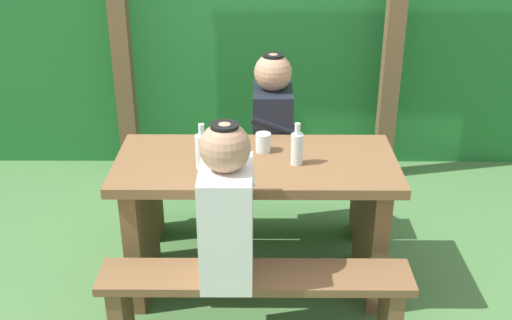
{
  "coord_description": "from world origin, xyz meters",
  "views": [
    {
      "loc": [
        0.01,
        -2.79,
        2.07
      ],
      "look_at": [
        0.0,
        0.0,
        0.74
      ],
      "focal_mm": 43.81,
      "sensor_mm": 36.0,
      "label": 1
    }
  ],
  "objects_px": {
    "bench_near": "(255,295)",
    "bottle_right": "(202,151)",
    "drinking_glass": "(263,142)",
    "bottle_left": "(297,148)",
    "person_black_coat": "(272,121)",
    "cell_phone": "(234,151)",
    "person_white_shirt": "(226,208)",
    "picnic_table": "(256,202)",
    "bench_far": "(256,190)"
  },
  "relations": [
    {
      "from": "bench_near",
      "to": "bottle_right",
      "type": "height_order",
      "value": "bottle_right"
    },
    {
      "from": "drinking_glass",
      "to": "bottle_left",
      "type": "xyz_separation_m",
      "value": [
        0.16,
        -0.15,
        0.04
      ]
    },
    {
      "from": "person_black_coat",
      "to": "cell_phone",
      "type": "distance_m",
      "value": 0.45
    },
    {
      "from": "cell_phone",
      "to": "bottle_left",
      "type": "bearing_deg",
      "value": -25.79
    },
    {
      "from": "drinking_glass",
      "to": "person_white_shirt",
      "type": "bearing_deg",
      "value": -104.68
    },
    {
      "from": "picnic_table",
      "to": "cell_phone",
      "type": "relative_size",
      "value": 10.0
    },
    {
      "from": "picnic_table",
      "to": "drinking_glass",
      "type": "distance_m",
      "value": 0.31
    },
    {
      "from": "bench_near",
      "to": "person_black_coat",
      "type": "bearing_deg",
      "value": 84.83
    },
    {
      "from": "bottle_right",
      "to": "bottle_left",
      "type": "bearing_deg",
      "value": 5.94
    },
    {
      "from": "person_white_shirt",
      "to": "cell_phone",
      "type": "xyz_separation_m",
      "value": [
        0.01,
        0.6,
        -0.0
      ]
    },
    {
      "from": "bench_far",
      "to": "person_black_coat",
      "type": "xyz_separation_m",
      "value": [
        0.09,
        -0.0,
        0.45
      ]
    },
    {
      "from": "bottle_left",
      "to": "bench_near",
      "type": "bearing_deg",
      "value": -113.34
    },
    {
      "from": "bottle_left",
      "to": "bottle_right",
      "type": "relative_size",
      "value": 0.94
    },
    {
      "from": "bench_near",
      "to": "bench_far",
      "type": "relative_size",
      "value": 1.0
    },
    {
      "from": "person_black_coat",
      "to": "drinking_glass",
      "type": "distance_m",
      "value": 0.4
    },
    {
      "from": "picnic_table",
      "to": "bottle_right",
      "type": "xyz_separation_m",
      "value": [
        -0.26,
        -0.09,
        0.33
      ]
    },
    {
      "from": "bench_near",
      "to": "bottle_left",
      "type": "height_order",
      "value": "bottle_left"
    },
    {
      "from": "bench_near",
      "to": "drinking_glass",
      "type": "distance_m",
      "value": 0.78
    },
    {
      "from": "bench_near",
      "to": "person_white_shirt",
      "type": "distance_m",
      "value": 0.47
    },
    {
      "from": "bench_near",
      "to": "drinking_glass",
      "type": "xyz_separation_m",
      "value": [
        0.04,
        0.61,
        0.49
      ]
    },
    {
      "from": "bench_far",
      "to": "bottle_right",
      "type": "height_order",
      "value": "bottle_right"
    },
    {
      "from": "picnic_table",
      "to": "bench_near",
      "type": "bearing_deg",
      "value": -90.0
    },
    {
      "from": "person_white_shirt",
      "to": "person_black_coat",
      "type": "height_order",
      "value": "same"
    },
    {
      "from": "person_black_coat",
      "to": "bottle_left",
      "type": "relative_size",
      "value": 3.38
    },
    {
      "from": "bottle_right",
      "to": "cell_phone",
      "type": "relative_size",
      "value": 1.62
    },
    {
      "from": "bench_far",
      "to": "picnic_table",
      "type": "bearing_deg",
      "value": -90.0
    },
    {
      "from": "bench_near",
      "to": "person_black_coat",
      "type": "xyz_separation_m",
      "value": [
        0.09,
        1.0,
        0.45
      ]
    },
    {
      "from": "picnic_table",
      "to": "bench_near",
      "type": "relative_size",
      "value": 1.0
    },
    {
      "from": "person_white_shirt",
      "to": "bench_far",
      "type": "bearing_deg",
      "value": 83.06
    },
    {
      "from": "bottle_left",
      "to": "cell_phone",
      "type": "xyz_separation_m",
      "value": [
        -0.31,
        0.14,
        -0.08
      ]
    },
    {
      "from": "picnic_table",
      "to": "cell_phone",
      "type": "height_order",
      "value": "cell_phone"
    },
    {
      "from": "person_white_shirt",
      "to": "person_black_coat",
      "type": "bearing_deg",
      "value": 77.99
    },
    {
      "from": "picnic_table",
      "to": "cell_phone",
      "type": "bearing_deg",
      "value": 138.71
    },
    {
      "from": "bench_near",
      "to": "bottle_left",
      "type": "distance_m",
      "value": 0.73
    },
    {
      "from": "bench_near",
      "to": "person_white_shirt",
      "type": "relative_size",
      "value": 1.95
    },
    {
      "from": "bench_far",
      "to": "cell_phone",
      "type": "xyz_separation_m",
      "value": [
        -0.11,
        -0.4,
        0.44
      ]
    },
    {
      "from": "bench_far",
      "to": "bottle_right",
      "type": "relative_size",
      "value": 6.17
    },
    {
      "from": "person_white_shirt",
      "to": "person_black_coat",
      "type": "distance_m",
      "value": 1.02
    },
    {
      "from": "bench_near",
      "to": "person_black_coat",
      "type": "relative_size",
      "value": 1.95
    },
    {
      "from": "bench_near",
      "to": "drinking_glass",
      "type": "bearing_deg",
      "value": 86.6
    },
    {
      "from": "person_black_coat",
      "to": "cell_phone",
      "type": "height_order",
      "value": "person_black_coat"
    },
    {
      "from": "bench_far",
      "to": "bottle_left",
      "type": "bearing_deg",
      "value": -70.06
    },
    {
      "from": "person_black_coat",
      "to": "drinking_glass",
      "type": "bearing_deg",
      "value": -97.85
    },
    {
      "from": "person_black_coat",
      "to": "bench_near",
      "type": "bearing_deg",
      "value": -95.17
    },
    {
      "from": "bench_far",
      "to": "bottle_left",
      "type": "height_order",
      "value": "bottle_left"
    },
    {
      "from": "person_black_coat",
      "to": "bottle_right",
      "type": "xyz_separation_m",
      "value": [
        -0.35,
        -0.59,
        0.08
      ]
    },
    {
      "from": "person_black_coat",
      "to": "bottle_right",
      "type": "bearing_deg",
      "value": -120.41
    },
    {
      "from": "bottle_right",
      "to": "picnic_table",
      "type": "bearing_deg",
      "value": 19.51
    },
    {
      "from": "bench_far",
      "to": "bottle_left",
      "type": "distance_m",
      "value": 0.78
    },
    {
      "from": "picnic_table",
      "to": "bench_far",
      "type": "relative_size",
      "value": 1.0
    }
  ]
}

